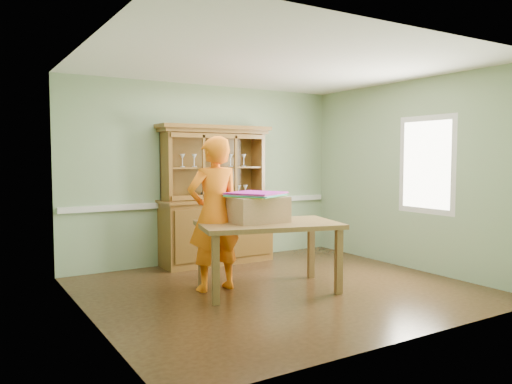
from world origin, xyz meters
TOP-DOWN VIEW (x-y plane):
  - floor at (0.00, 0.00)m, footprint 4.50×4.50m
  - ceiling at (0.00, 0.00)m, footprint 4.50×4.50m
  - wall_back at (0.00, 2.00)m, footprint 4.50×0.00m
  - wall_left at (-2.25, 0.00)m, footprint 0.00×4.00m
  - wall_right at (2.25, 0.00)m, footprint 0.00×4.00m
  - wall_front at (0.00, -2.00)m, footprint 4.50×0.00m
  - chair_rail at (0.00, 1.98)m, footprint 4.41×0.05m
  - framed_map at (-2.23, 0.30)m, footprint 0.03×0.60m
  - window_panel at (2.23, -0.30)m, footprint 0.03×0.96m
  - china_hutch at (0.03, 1.76)m, footprint 1.77×0.58m
  - dining_table at (-0.15, 0.04)m, footprint 1.84×1.37m
  - cardboard_box at (-0.25, 0.15)m, footprint 0.67×0.54m
  - kite_stack at (-0.23, 0.16)m, footprint 0.79×0.79m
  - person at (-0.70, 0.39)m, footprint 0.68×0.45m

SIDE VIEW (x-z plane):
  - floor at x=0.00m, z-range 0.00..0.00m
  - dining_table at x=-0.15m, z-range 0.31..1.14m
  - china_hutch at x=0.03m, z-range -0.31..1.77m
  - chair_rail at x=0.00m, z-range 0.86..0.94m
  - person at x=-0.70m, z-range 0.00..1.85m
  - cardboard_box at x=-0.25m, z-range 0.82..1.13m
  - kite_stack at x=-0.23m, z-range 1.13..1.18m
  - wall_back at x=0.00m, z-range -0.90..3.60m
  - wall_left at x=-2.25m, z-range -0.65..3.35m
  - wall_right at x=2.25m, z-range -0.65..3.35m
  - wall_front at x=0.00m, z-range -0.90..3.60m
  - window_panel at x=2.23m, z-range 0.82..2.18m
  - framed_map at x=-2.23m, z-range 1.32..1.78m
  - ceiling at x=0.00m, z-range 2.70..2.70m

